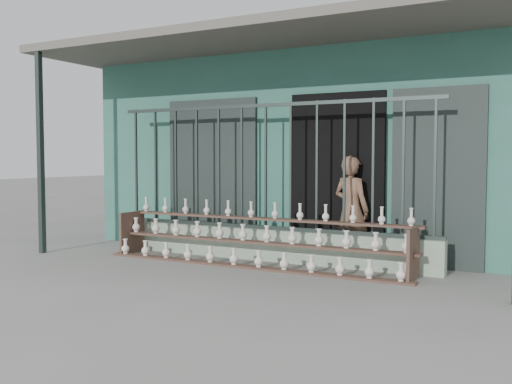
% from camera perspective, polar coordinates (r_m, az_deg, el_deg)
% --- Properties ---
extents(ground, '(60.00, 60.00, 0.00)m').
position_cam_1_polar(ground, '(7.16, -3.76, -8.44)').
color(ground, slate).
extents(workshop_building, '(7.40, 6.60, 3.21)m').
position_cam_1_polar(workshop_building, '(10.85, 7.99, 4.19)').
color(workshop_building, '#2E6153').
rests_on(workshop_building, ground).
extents(parapet_wall, '(5.00, 0.20, 0.45)m').
position_cam_1_polar(parapet_wall, '(8.24, 0.97, -5.27)').
color(parapet_wall, '#94AA92').
rests_on(parapet_wall, ground).
extents(security_fence, '(5.00, 0.04, 1.80)m').
position_cam_1_polar(security_fence, '(8.15, 0.98, 2.56)').
color(security_fence, '#283330').
rests_on(security_fence, parapet_wall).
extents(shelf_rack, '(4.50, 0.68, 0.85)m').
position_cam_1_polar(shelf_rack, '(7.84, -0.18, -4.72)').
color(shelf_rack, brown).
rests_on(shelf_rack, ground).
extents(elderly_woman, '(0.63, 0.51, 1.50)m').
position_cam_1_polar(elderly_woman, '(8.06, 9.49, -1.76)').
color(elderly_woman, brown).
rests_on(elderly_woman, ground).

